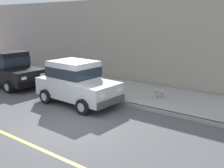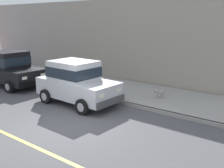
# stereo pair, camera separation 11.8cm
# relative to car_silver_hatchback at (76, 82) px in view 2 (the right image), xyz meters

# --- Properties ---
(ground_plane) EXTENTS (80.00, 80.00, 0.00)m
(ground_plane) POSITION_rel_car_silver_hatchback_xyz_m (-2.13, -1.73, -0.98)
(ground_plane) COLOR #4C4C4F
(curb) EXTENTS (0.16, 64.00, 0.14)m
(curb) POSITION_rel_car_silver_hatchback_xyz_m (1.07, -1.73, -0.91)
(curb) COLOR gray
(curb) RESTS_ON ground
(sidewalk) EXTENTS (3.60, 64.00, 0.14)m
(sidewalk) POSITION_rel_car_silver_hatchback_xyz_m (2.87, -1.73, -0.91)
(sidewalk) COLOR #99968E
(sidewalk) RESTS_ON ground
(lane_centre_line) EXTENTS (0.12, 57.60, 0.01)m
(lane_centre_line) POSITION_rel_car_silver_hatchback_xyz_m (-3.73, -1.73, -0.97)
(lane_centre_line) COLOR #E0D64C
(lane_centre_line) RESTS_ON ground
(car_silver_hatchback) EXTENTS (2.05, 3.86, 1.88)m
(car_silver_hatchback) POSITION_rel_car_silver_hatchback_xyz_m (0.00, 0.00, 0.00)
(car_silver_hatchback) COLOR #BCBCC1
(car_silver_hatchback) RESTS_ON ground
(car_black_sedan) EXTENTS (2.06, 4.61, 1.92)m
(car_black_sedan) POSITION_rel_car_silver_hatchback_xyz_m (0.07, 5.35, 0.01)
(car_black_sedan) COLOR black
(car_black_sedan) RESTS_ON ground
(dog_grey) EXTENTS (0.74, 0.31, 0.49)m
(dog_grey) POSITION_rel_car_silver_hatchback_xyz_m (2.51, -2.77, -0.55)
(dog_grey) COLOR #999691
(dog_grey) RESTS_ON sidewalk
(building_facade) EXTENTS (0.50, 20.00, 4.77)m
(building_facade) POSITION_rel_car_silver_hatchback_xyz_m (4.97, 4.05, 1.41)
(building_facade) COLOR #9E9384
(building_facade) RESTS_ON ground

